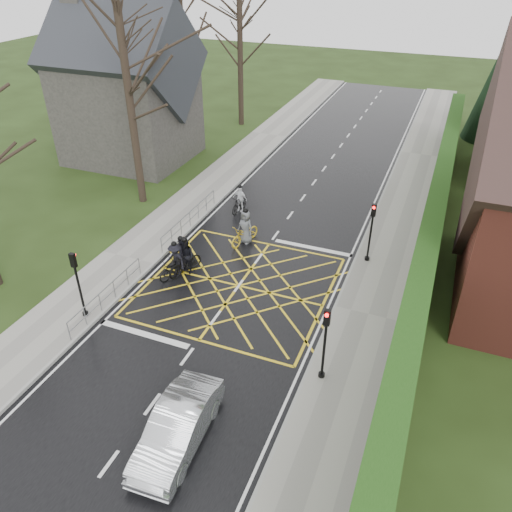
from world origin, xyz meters
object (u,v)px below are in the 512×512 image
Objects in this scene: cyclist_mid at (175,264)px; car at (177,427)px; cyclist_lead at (245,231)px; cyclist_rear at (182,260)px; cyclist_back at (186,260)px; cyclist_front at (240,202)px.

cyclist_mid is 0.48× the size of car.
cyclist_rear is at bearing -99.86° from cyclist_lead.
cyclist_rear is at bearing 115.04° from car.
cyclist_back is at bearing 64.76° from cyclist_mid.
cyclist_mid is at bearing -92.43° from cyclist_rear.
cyclist_lead is (1.71, -3.21, 0.07)m from cyclist_front.
cyclist_back reaches higher than cyclist_rear.
cyclist_back reaches higher than cyclist_mid.
cyclist_rear is 0.32m from cyclist_back.
cyclist_mid is (-0.07, -0.47, 0.07)m from cyclist_rear.
cyclist_rear is at bearing -84.91° from cyclist_front.
cyclist_front is 0.79× the size of cyclist_lead.
cyclist_back is 0.52m from cyclist_mid.
cyclist_mid reaches higher than car.
cyclist_mid is at bearing -97.94° from cyclist_lead.
cyclist_rear is 0.99× the size of cyclist_back.
cyclist_mid is 7.25m from cyclist_front.
cyclist_back is (0.28, -0.10, 0.13)m from cyclist_rear.
cyclist_rear is 0.99× the size of cyclist_mid.
cyclist_rear is 0.92× the size of cyclist_lead.
cyclist_back is 3.97m from cyclist_lead.
car is (4.55, -15.41, 0.08)m from cyclist_front.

